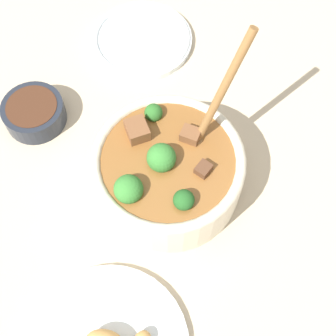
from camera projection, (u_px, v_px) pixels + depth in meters
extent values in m
plane|color=#C6B293|center=(168.00, 185.00, 0.75)|extent=(4.00, 4.00, 0.00)
cylinder|color=beige|center=(168.00, 173.00, 0.71)|extent=(0.23, 0.23, 0.08)
torus|color=beige|center=(168.00, 160.00, 0.68)|extent=(0.23, 0.23, 0.02)
cylinder|color=brown|center=(168.00, 167.00, 0.70)|extent=(0.20, 0.20, 0.05)
sphere|color=#2D6B28|center=(154.00, 113.00, 0.70)|extent=(0.03, 0.03, 0.03)
cylinder|color=#6B9956|center=(154.00, 120.00, 0.72)|extent=(0.01, 0.01, 0.01)
sphere|color=#387F33|center=(162.00, 160.00, 0.66)|extent=(0.04, 0.04, 0.04)
cylinder|color=#6B9956|center=(162.00, 170.00, 0.69)|extent=(0.01, 0.01, 0.02)
sphere|color=#387F33|center=(129.00, 189.00, 0.64)|extent=(0.04, 0.04, 0.04)
cylinder|color=#6B9956|center=(130.00, 198.00, 0.67)|extent=(0.01, 0.01, 0.02)
sphere|color=#235B23|center=(184.00, 200.00, 0.64)|extent=(0.03, 0.03, 0.03)
cylinder|color=#6B9956|center=(183.00, 206.00, 0.65)|extent=(0.01, 0.01, 0.01)
cube|color=brown|center=(203.00, 170.00, 0.66)|extent=(0.03, 0.03, 0.02)
cube|color=brown|center=(137.00, 131.00, 0.69)|extent=(0.04, 0.03, 0.03)
cube|color=brown|center=(190.00, 136.00, 0.69)|extent=(0.04, 0.04, 0.02)
ellipsoid|color=olive|center=(197.00, 140.00, 0.70)|extent=(0.04, 0.03, 0.01)
cylinder|color=olive|center=(223.00, 90.00, 0.63)|extent=(0.04, 0.09, 0.18)
cylinder|color=#232833|center=(34.00, 113.00, 0.79)|extent=(0.10, 0.10, 0.04)
cylinder|color=#472819|center=(32.00, 108.00, 0.78)|extent=(0.09, 0.09, 0.01)
cylinder|color=white|center=(142.00, 40.00, 0.88)|extent=(0.19, 0.19, 0.01)
torus|color=white|center=(142.00, 38.00, 0.88)|extent=(0.18, 0.18, 0.01)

